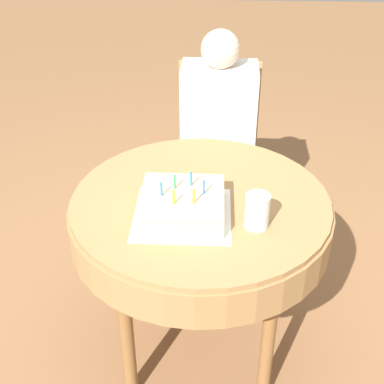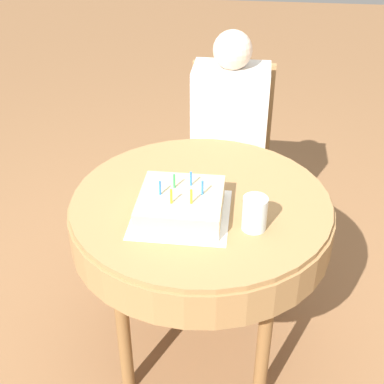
{
  "view_description": "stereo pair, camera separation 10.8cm",
  "coord_description": "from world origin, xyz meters",
  "px_view_note": "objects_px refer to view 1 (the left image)",
  "views": [
    {
      "loc": [
        0.04,
        -1.57,
        1.81
      ],
      "look_at": [
        -0.03,
        -0.03,
        0.8
      ],
      "focal_mm": 50.0,
      "sensor_mm": 36.0,
      "label": 1
    },
    {
      "loc": [
        0.15,
        -1.56,
        1.81
      ],
      "look_at": [
        -0.03,
        -0.03,
        0.8
      ],
      "focal_mm": 50.0,
      "sensor_mm": 36.0,
      "label": 2
    }
  ],
  "objects_px": {
    "birthday_cake": "(182,205)",
    "drinking_glass": "(257,211)",
    "chair": "(217,153)",
    "person": "(218,129)"
  },
  "relations": [
    {
      "from": "chair",
      "to": "drinking_glass",
      "type": "bearing_deg",
      "value": -81.71
    },
    {
      "from": "birthday_cake",
      "to": "person",
      "type": "bearing_deg",
      "value": 81.81
    },
    {
      "from": "chair",
      "to": "birthday_cake",
      "type": "bearing_deg",
      "value": -96.6
    },
    {
      "from": "chair",
      "to": "person",
      "type": "bearing_deg",
      "value": -90.0
    },
    {
      "from": "birthday_cake",
      "to": "drinking_glass",
      "type": "relative_size",
      "value": 2.37
    },
    {
      "from": "person",
      "to": "drinking_glass",
      "type": "bearing_deg",
      "value": -80.73
    },
    {
      "from": "person",
      "to": "birthday_cake",
      "type": "distance_m",
      "value": 0.83
    },
    {
      "from": "birthday_cake",
      "to": "drinking_glass",
      "type": "height_order",
      "value": "birthday_cake"
    },
    {
      "from": "person",
      "to": "chair",
      "type": "bearing_deg",
      "value": 90.0
    },
    {
      "from": "person",
      "to": "birthday_cake",
      "type": "relative_size",
      "value": 4.1
    }
  ]
}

